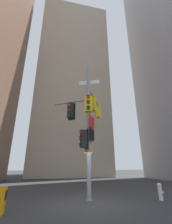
# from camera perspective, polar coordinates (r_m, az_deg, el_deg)

# --- Properties ---
(ground) EXTENTS (120.00, 120.00, 0.00)m
(ground) POSITION_cam_1_polar(r_m,az_deg,el_deg) (8.90, 1.18, -31.19)
(ground) COLOR #2D2D30
(building_mid_block) EXTENTS (14.13, 14.13, 37.42)m
(building_mid_block) POSITION_cam_1_polar(r_m,az_deg,el_deg) (36.10, -5.88, 8.53)
(building_mid_block) COLOR tan
(building_mid_block) RESTS_ON ground
(signal_pole_assembly) EXTENTS (3.73, 3.25, 8.16)m
(signal_pole_assembly) POSITION_cam_1_polar(r_m,az_deg,el_deg) (9.58, 0.65, -2.89)
(signal_pole_assembly) COLOR gray
(signal_pole_assembly) RESTS_ON ground
(fire_hydrant) EXTENTS (0.33, 0.23, 0.88)m
(fire_hydrant) POSITION_cam_1_polar(r_m,az_deg,el_deg) (10.39, 26.08, -25.15)
(fire_hydrant) COLOR silver
(fire_hydrant) RESTS_ON ground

